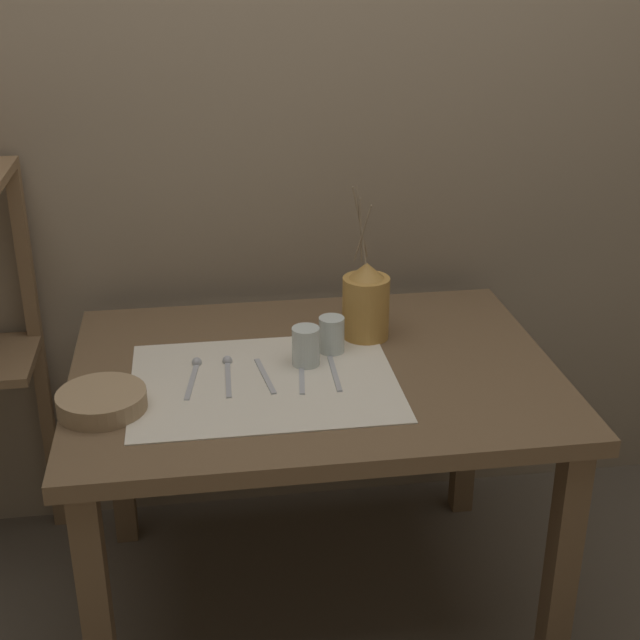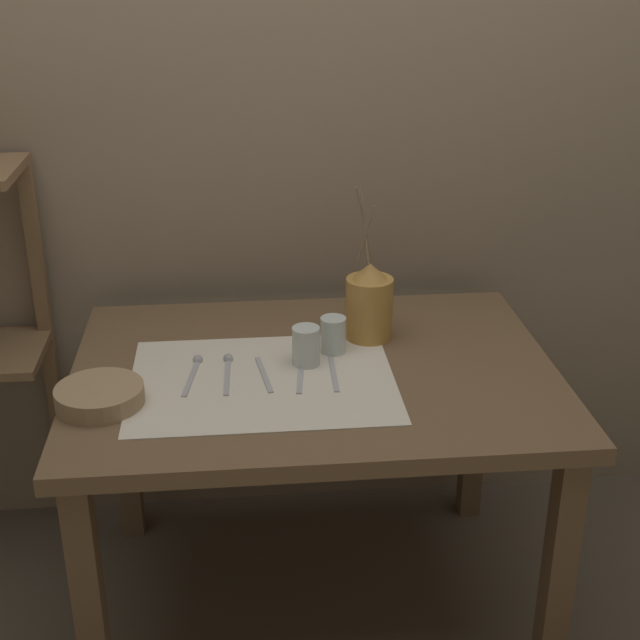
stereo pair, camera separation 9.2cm
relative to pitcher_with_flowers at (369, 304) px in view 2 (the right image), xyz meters
The scene contains 13 objects.
ground_plane 0.82m from the pitcher_with_flowers, 135.67° to the right, with size 12.00×12.00×0.00m, color brown.
stone_wall_back 0.58m from the pitcher_with_flowers, 111.80° to the left, with size 7.00×0.06×2.40m.
wooden_table 0.28m from the pitcher_with_flowers, 135.67° to the right, with size 1.14×0.84×0.70m.
linen_cloth 0.36m from the pitcher_with_flowers, 142.69° to the right, with size 0.60×0.46×0.00m.
pitcher_with_flowers is the anchor object (origin of this frame).
wooden_bowl 0.70m from the pitcher_with_flowers, 155.54° to the right, with size 0.19×0.19×0.04m.
glass_tumbler_near 0.22m from the pitcher_with_flowers, 141.22° to the right, with size 0.07×0.07×0.09m.
glass_tumbler_far 0.13m from the pitcher_with_flowers, 142.49° to the right, with size 0.06×0.06×0.09m.
spoon_outer 0.46m from the pitcher_with_flowers, 162.76° to the right, with size 0.04×0.19×0.02m.
spoon_inner 0.39m from the pitcher_with_flowers, 159.09° to the right, with size 0.02×0.19×0.02m.
fork_outer 0.34m from the pitcher_with_flowers, 145.31° to the right, with size 0.04×0.18×0.00m.
knife_center 0.29m from the pitcher_with_flowers, 133.37° to the right, with size 0.03×0.18×0.00m.
fork_inner 0.24m from the pitcher_with_flowers, 119.26° to the right, with size 0.02×0.18×0.00m.
Camera 2 is at (-0.17, -1.87, 1.65)m, focal length 50.00 mm.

